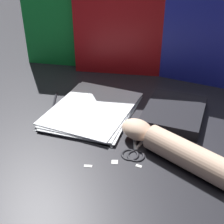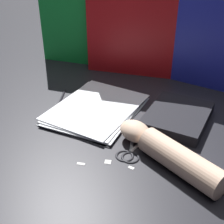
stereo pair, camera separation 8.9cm
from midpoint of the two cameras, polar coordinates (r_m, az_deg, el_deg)
ground_plane at (r=0.95m, az=2.74°, el=-2.17°), size 6.00×6.00×0.00m
backdrop_panel_left at (r=1.29m, az=-0.46°, el=16.68°), size 0.51×0.10×0.40m
backdrop_panel_center at (r=1.20m, az=10.14°, el=15.05°), size 0.52×0.13×0.40m
paper_stack at (r=1.01m, az=-0.31°, el=0.48°), size 0.26×0.33×0.02m
book_closed at (r=0.99m, az=14.48°, el=-0.87°), size 0.18×0.22×0.03m
scissors at (r=0.84m, az=6.46°, el=-7.20°), size 0.08×0.15×0.01m
hand_forearm at (r=0.81m, az=13.48°, el=-7.36°), size 0.33×0.19×0.07m
paper_scrap_near at (r=0.80m, az=-2.51°, el=-9.54°), size 0.02×0.01×0.00m
paper_scrap_mid at (r=0.80m, az=6.80°, el=-10.19°), size 0.02×0.01×0.00m
paper_scrap_far at (r=0.81m, az=2.45°, el=-9.20°), size 0.02×0.02×0.00m
pen at (r=1.09m, az=-6.91°, el=2.63°), size 0.05×0.12×0.01m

